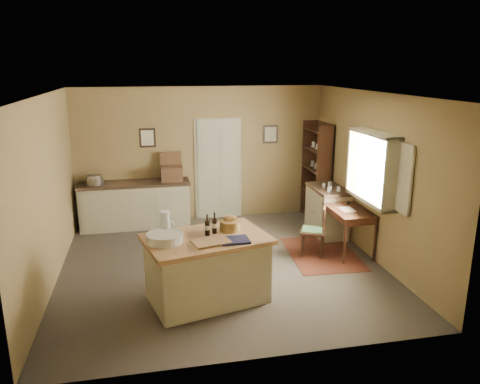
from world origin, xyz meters
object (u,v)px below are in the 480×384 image
Objects in this scene: sideboard at (136,203)px; work_island at (206,267)px; right_cabinet at (327,210)px; shelving_unit at (319,171)px; writing_desk at (349,214)px; desk_chair at (313,231)px.

work_island is at bearing -73.60° from sideboard.
shelving_unit reaches higher than right_cabinet.
sideboard is at bearing 149.74° from writing_desk.
writing_desk is 1.17× the size of desk_chair.
sideboard is 2.09× the size of right_cabinet.
writing_desk is 1.90m from shelving_unit.
work_island is 2.29m from desk_chair.
desk_chair is at bearing 179.64° from writing_desk.
shelving_unit is at bearing 91.51° from desk_chair.
sideboard is at bearing 162.29° from right_cabinet.
sideboard reaches higher than desk_chair.
desk_chair reaches higher than writing_desk.
sideboard is at bearing 169.04° from desk_chair.
writing_desk is (3.54, -2.07, 0.19)m from sideboard.
shelving_unit is at bearing 34.23° from work_island.
right_cabinet is 1.09m from shelving_unit.
writing_desk is 0.68m from desk_chair.
right_cabinet is at bearing -99.31° from shelving_unit.
work_island is 3.39m from sideboard.
sideboard is at bearing 176.90° from shelving_unit.
sideboard is 4.10m from writing_desk.
work_island reaches higher than sideboard.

